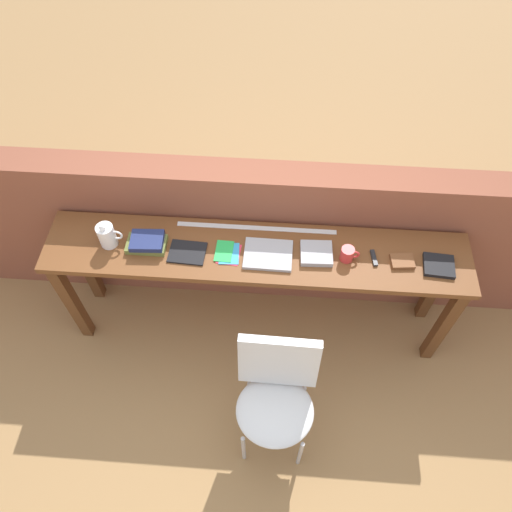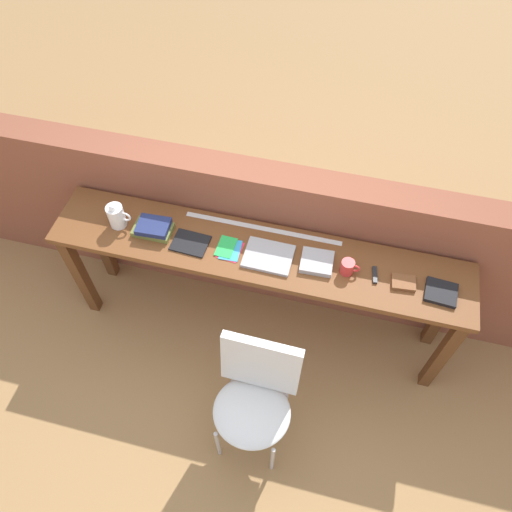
{
  "view_description": "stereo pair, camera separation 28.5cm",
  "coord_description": "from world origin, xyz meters",
  "px_view_note": "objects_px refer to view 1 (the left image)",
  "views": [
    {
      "loc": [
        0.12,
        -1.4,
        3.23
      ],
      "look_at": [
        0.0,
        0.25,
        0.9
      ],
      "focal_mm": 35.0,
      "sensor_mm": 36.0,
      "label": 1
    },
    {
      "loc": [
        0.4,
        -1.35,
        3.23
      ],
      "look_at": [
        0.0,
        0.25,
        0.9
      ],
      "focal_mm": 35.0,
      "sensor_mm": 36.0,
      "label": 2
    }
  ],
  "objects_px": {
    "book_repair_rightmost": "(439,266)",
    "mug": "(348,254)",
    "multitool_folded": "(374,258)",
    "book_open_centre": "(268,254)",
    "leather_journal_brown": "(402,261)",
    "book_stack_leftmost": "(147,243)",
    "pamphlet_pile_colourful": "(228,253)",
    "magazine_cycling": "(187,252)",
    "chair_white_moulded": "(276,394)",
    "pitcher_white": "(107,235)"
  },
  "relations": [
    {
      "from": "mug",
      "to": "book_stack_leftmost",
      "type": "bearing_deg",
      "value": 179.64
    },
    {
      "from": "chair_white_moulded",
      "to": "pamphlet_pile_colourful",
      "type": "distance_m",
      "value": 0.84
    },
    {
      "from": "chair_white_moulded",
      "to": "book_stack_leftmost",
      "type": "relative_size",
      "value": 3.86
    },
    {
      "from": "leather_journal_brown",
      "to": "book_repair_rightmost",
      "type": "distance_m",
      "value": 0.2
    },
    {
      "from": "pitcher_white",
      "to": "book_repair_rightmost",
      "type": "distance_m",
      "value": 1.9
    },
    {
      "from": "multitool_folded",
      "to": "book_open_centre",
      "type": "bearing_deg",
      "value": -178.02
    },
    {
      "from": "pitcher_white",
      "to": "pamphlet_pile_colourful",
      "type": "relative_size",
      "value": 1.06
    },
    {
      "from": "magazine_cycling",
      "to": "book_open_centre",
      "type": "bearing_deg",
      "value": 4.82
    },
    {
      "from": "pamphlet_pile_colourful",
      "to": "multitool_folded",
      "type": "xyz_separation_m",
      "value": [
        0.84,
        0.02,
        0.0
      ]
    },
    {
      "from": "book_open_centre",
      "to": "leather_journal_brown",
      "type": "bearing_deg",
      "value": 1.4
    },
    {
      "from": "chair_white_moulded",
      "to": "leather_journal_brown",
      "type": "bearing_deg",
      "value": 45.73
    },
    {
      "from": "chair_white_moulded",
      "to": "book_open_centre",
      "type": "xyz_separation_m",
      "value": [
        -0.09,
        0.69,
        0.36
      ]
    },
    {
      "from": "leather_journal_brown",
      "to": "pamphlet_pile_colourful",
      "type": "bearing_deg",
      "value": 174.92
    },
    {
      "from": "magazine_cycling",
      "to": "pamphlet_pile_colourful",
      "type": "height_order",
      "value": "magazine_cycling"
    },
    {
      "from": "multitool_folded",
      "to": "book_repair_rightmost",
      "type": "distance_m",
      "value": 0.36
    },
    {
      "from": "multitool_folded",
      "to": "leather_journal_brown",
      "type": "xyz_separation_m",
      "value": [
        0.16,
        -0.02,
        0.0
      ]
    },
    {
      "from": "book_stack_leftmost",
      "to": "magazine_cycling",
      "type": "xyz_separation_m",
      "value": [
        0.24,
        -0.03,
        -0.03
      ]
    },
    {
      "from": "book_repair_rightmost",
      "to": "multitool_folded",
      "type": "bearing_deg",
      "value": 179.46
    },
    {
      "from": "book_stack_leftmost",
      "to": "mug",
      "type": "distance_m",
      "value": 1.16
    },
    {
      "from": "pitcher_white",
      "to": "book_open_centre",
      "type": "relative_size",
      "value": 0.66
    },
    {
      "from": "book_stack_leftmost",
      "to": "mug",
      "type": "height_order",
      "value": "mug"
    },
    {
      "from": "book_open_centre",
      "to": "pamphlet_pile_colourful",
      "type": "bearing_deg",
      "value": -178.76
    },
    {
      "from": "book_open_centre",
      "to": "mug",
      "type": "bearing_deg",
      "value": 2.31
    },
    {
      "from": "chair_white_moulded",
      "to": "pitcher_white",
      "type": "distance_m",
      "value": 1.32
    },
    {
      "from": "magazine_cycling",
      "to": "book_open_centre",
      "type": "relative_size",
      "value": 0.76
    },
    {
      "from": "chair_white_moulded",
      "to": "pamphlet_pile_colourful",
      "type": "relative_size",
      "value": 5.14
    },
    {
      "from": "book_stack_leftmost",
      "to": "pamphlet_pile_colourful",
      "type": "height_order",
      "value": "book_stack_leftmost"
    },
    {
      "from": "book_repair_rightmost",
      "to": "mug",
      "type": "bearing_deg",
      "value": -177.98
    },
    {
      "from": "multitool_folded",
      "to": "book_repair_rightmost",
      "type": "bearing_deg",
      "value": -4.71
    },
    {
      "from": "pitcher_white",
      "to": "book_repair_rightmost",
      "type": "height_order",
      "value": "pitcher_white"
    },
    {
      "from": "chair_white_moulded",
      "to": "magazine_cycling",
      "type": "distance_m",
      "value": 0.95
    },
    {
      "from": "pamphlet_pile_colourful",
      "to": "book_open_centre",
      "type": "distance_m",
      "value": 0.24
    },
    {
      "from": "pitcher_white",
      "to": "magazine_cycling",
      "type": "height_order",
      "value": "pitcher_white"
    },
    {
      "from": "book_open_centre",
      "to": "multitool_folded",
      "type": "bearing_deg",
      "value": 2.95
    },
    {
      "from": "magazine_cycling",
      "to": "mug",
      "type": "relative_size",
      "value": 1.92
    },
    {
      "from": "book_open_centre",
      "to": "book_repair_rightmost",
      "type": "relative_size",
      "value": 1.62
    },
    {
      "from": "magazine_cycling",
      "to": "book_repair_rightmost",
      "type": "distance_m",
      "value": 1.44
    },
    {
      "from": "pamphlet_pile_colourful",
      "to": "book_repair_rightmost",
      "type": "bearing_deg",
      "value": -0.37
    },
    {
      "from": "magazine_cycling",
      "to": "pamphlet_pile_colourful",
      "type": "relative_size",
      "value": 1.22
    },
    {
      "from": "book_open_centre",
      "to": "mug",
      "type": "distance_m",
      "value": 0.45
    },
    {
      "from": "leather_journal_brown",
      "to": "magazine_cycling",
      "type": "bearing_deg",
      "value": 175.47
    },
    {
      "from": "pamphlet_pile_colourful",
      "to": "chair_white_moulded",
      "type": "bearing_deg",
      "value": -64.57
    },
    {
      "from": "magazine_cycling",
      "to": "multitool_folded",
      "type": "distance_m",
      "value": 1.08
    },
    {
      "from": "pitcher_white",
      "to": "multitool_folded",
      "type": "height_order",
      "value": "pitcher_white"
    },
    {
      "from": "pitcher_white",
      "to": "mug",
      "type": "xyz_separation_m",
      "value": [
        1.38,
        -0.01,
        -0.03
      ]
    },
    {
      "from": "pamphlet_pile_colourful",
      "to": "multitool_folded",
      "type": "distance_m",
      "value": 0.84
    },
    {
      "from": "book_open_centre",
      "to": "leather_journal_brown",
      "type": "xyz_separation_m",
      "value": [
        0.77,
        0.01,
        0.0
      ]
    },
    {
      "from": "pitcher_white",
      "to": "chair_white_moulded",
      "type": "bearing_deg",
      "value": -34.74
    },
    {
      "from": "magazine_cycling",
      "to": "mug",
      "type": "xyz_separation_m",
      "value": [
        0.92,
        0.03,
        0.04
      ]
    },
    {
      "from": "magazine_cycling",
      "to": "book_open_centre",
      "type": "distance_m",
      "value": 0.47
    }
  ]
}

